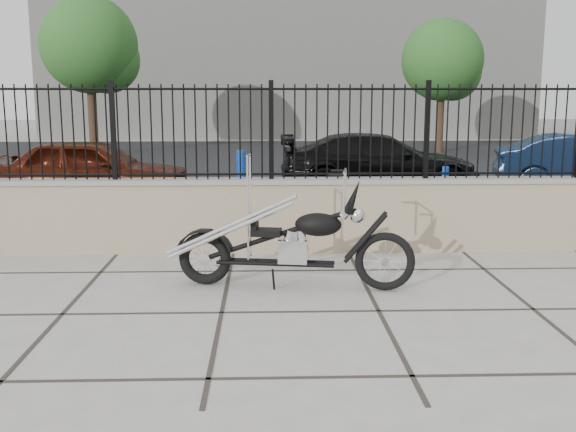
# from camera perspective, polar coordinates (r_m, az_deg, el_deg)

# --- Properties ---
(ground_plane) EXTENTS (90.00, 90.00, 0.00)m
(ground_plane) POSITION_cam_1_polar(r_m,az_deg,el_deg) (6.56, 7.68, -7.99)
(ground_plane) COLOR #99968E
(ground_plane) RESTS_ON ground
(parking_lot) EXTENTS (30.00, 30.00, 0.00)m
(parking_lot) POSITION_cam_1_polar(r_m,az_deg,el_deg) (18.77, 1.40, 4.17)
(parking_lot) COLOR black
(parking_lot) RESTS_ON ground
(retaining_wall) EXTENTS (14.00, 0.36, 0.96)m
(retaining_wall) POSITION_cam_1_polar(r_m,az_deg,el_deg) (8.84, 5.10, 0.10)
(retaining_wall) COLOR gray
(retaining_wall) RESTS_ON ground_plane
(iron_fence) EXTENTS (14.00, 0.08, 1.20)m
(iron_fence) POSITION_cam_1_polar(r_m,az_deg,el_deg) (8.71, 5.22, 7.11)
(iron_fence) COLOR black
(iron_fence) RESTS_ON retaining_wall
(background_building) EXTENTS (22.00, 6.00, 8.00)m
(background_building) POSITION_cam_1_polar(r_m,az_deg,el_deg) (32.70, 0.00, 13.88)
(background_building) COLOR beige
(background_building) RESTS_ON ground_plane
(chopper_motorcycle) EXTENTS (2.45, 0.80, 1.45)m
(chopper_motorcycle) POSITION_cam_1_polar(r_m,az_deg,el_deg) (7.08, 0.08, -0.44)
(chopper_motorcycle) COLOR black
(chopper_motorcycle) RESTS_ON ground_plane
(car_red) EXTENTS (3.71, 1.66, 1.24)m
(car_red) POSITION_cam_1_polar(r_m,az_deg,el_deg) (13.07, -16.27, 3.71)
(car_red) COLOR #3D1208
(car_red) RESTS_ON parking_lot
(car_black) EXTENTS (4.20, 1.81, 1.21)m
(car_black) POSITION_cam_1_polar(r_m,az_deg,el_deg) (14.30, 7.72, 4.52)
(car_black) COLOR black
(car_black) RESTS_ON parking_lot
(bollard_a) EXTENTS (0.17, 0.17, 1.13)m
(bollard_a) POSITION_cam_1_polar(r_m,az_deg,el_deg) (11.02, -4.01, 2.62)
(bollard_a) COLOR blue
(bollard_a) RESTS_ON ground_plane
(bollard_b) EXTENTS (0.12, 0.12, 0.90)m
(bollard_b) POSITION_cam_1_polar(r_m,az_deg,el_deg) (10.98, 13.11, 1.75)
(bollard_b) COLOR #0D3CC9
(bollard_b) RESTS_ON ground_plane
(tree_left) EXTENTS (3.13, 3.13, 5.28)m
(tree_left) POSITION_cam_1_polar(r_m,az_deg,el_deg) (23.37, -16.51, 14.08)
(tree_left) COLOR #382619
(tree_left) RESTS_ON ground_plane
(tree_right) EXTENTS (2.74, 2.74, 4.63)m
(tree_right) POSITION_cam_1_polar(r_m,az_deg,el_deg) (23.88, 12.95, 13.05)
(tree_right) COLOR #382619
(tree_right) RESTS_ON ground_plane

